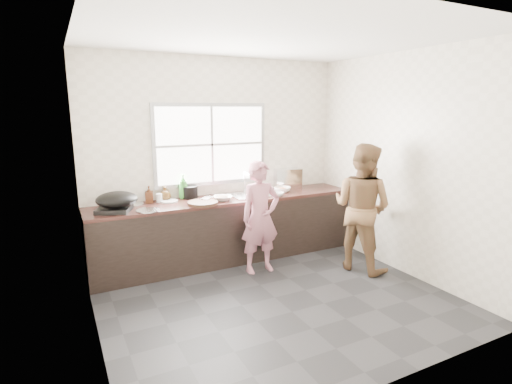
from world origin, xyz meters
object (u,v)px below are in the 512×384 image
cutting_board (203,203)px  black_pot (189,192)px  dish_rack (287,178)px  pot_lid_left (148,210)px  plate_food (169,201)px  bottle_brown_tall (149,195)px  woman (260,221)px  bottle_green (183,186)px  wok (117,199)px  burner (114,209)px  bowl_crabs (282,190)px  bowl_mince (223,198)px  person_side (362,207)px  bowl_held (278,194)px  glass_jar (159,198)px  bottle_brown_short (165,194)px  pot_lid_right (135,204)px

cutting_board → black_pot: size_ratio=1.70×
dish_rack → pot_lid_left: bearing=-156.1°
plate_food → bottle_brown_tall: (-0.23, 0.06, 0.09)m
woman → pot_lid_left: woman is taller
bottle_green → wok: size_ratio=0.71×
plate_food → burner: bearing=-164.6°
bowl_crabs → bottle_green: bearing=170.3°
bowl_mince → bottle_brown_tall: bottle_brown_tall is taller
bottle_green → dish_rack: bottle_green is taller
plate_food → bowl_mince: bearing=-19.9°
dish_rack → pot_lid_left: 2.20m
person_side → cutting_board: bearing=45.5°
bowl_crabs → bowl_held: size_ratio=0.89×
plate_food → wok: 0.71m
bowl_mince → woman: bearing=-54.4°
bowl_held → pot_lid_left: bearing=180.0°
bowl_mince → dish_rack: (1.17, 0.34, 0.12)m
bowl_mince → plate_food: 0.69m
bowl_crabs → black_pot: bearing=169.7°
burner → wok: size_ratio=0.78×
bowl_held → black_pot: 1.19m
plate_food → glass_jar: bearing=164.6°
woman → bowl_crabs: bearing=41.9°
person_side → glass_jar: size_ratio=14.53×
woman → wok: 1.72m
glass_jar → dish_rack: 1.94m
bowl_mince → wok: size_ratio=0.52×
wok → bowl_mince: bearing=-0.2°
bottle_brown_short → burner: (-0.67, -0.29, -0.06)m
bottle_green → burner: bottle_green is taller
bowl_held → bottle_green: 1.27m
bowl_crabs → glass_jar: bearing=174.6°
bowl_held → glass_jar: (-1.52, 0.37, 0.02)m
bowl_mince → bottle_green: (-0.42, 0.34, 0.13)m
woman → cutting_board: size_ratio=3.49×
bowl_crabs → dish_rack: (0.22, 0.24, 0.12)m
person_side → bowl_held: bearing=21.7°
bowl_crabs → dish_rack: 0.34m
bottle_green → wok: 0.95m
bowl_crabs → burner: bowl_crabs is taller
woman → bottle_green: 1.14m
wok → dish_rack: bearing=7.7°
bottle_brown_short → person_side: bearing=-30.7°
black_pot → bottle_green: bearing=180.0°
bowl_mince → pot_lid_left: (-0.98, -0.10, -0.02)m
burner → bottle_green: bearing=17.8°
black_pot → pot_lid_right: black_pot is taller
bottle_green → person_side: bearing=-33.8°
black_pot → bowl_crabs: bearing=-10.3°
bottle_brown_short → wok: (-0.64, -0.34, 0.06)m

